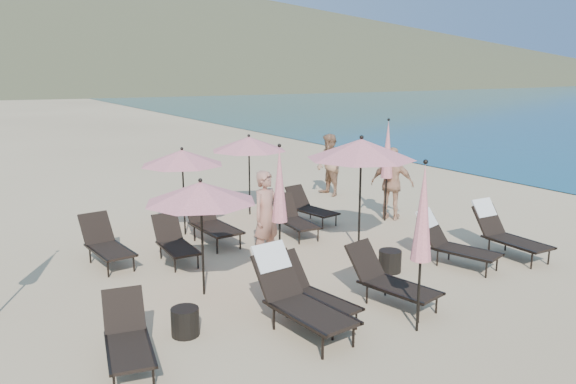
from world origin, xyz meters
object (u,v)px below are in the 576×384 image
umbrella_open_2 (182,158)px  beachgoer_b (330,165)px  umbrella_open_1 (361,149)px  umbrella_open_3 (249,144)px  lounger_1 (296,294)px  lounger_2 (310,292)px  lounger_9 (294,218)px  beachgoer_c (392,184)px  lounger_10 (310,207)px  umbrella_open_0 (201,192)px  side_table_0 (185,322)px  lounger_8 (211,221)px  lounger_7 (175,241)px  side_table_1 (390,261)px  umbrella_closed_3 (280,186)px  lounger_3 (389,279)px  lounger_5 (505,231)px  beachgoer_a (266,217)px  lounger_0 (128,337)px  umbrella_closed_1 (388,150)px  umbrella_closed_0 (423,214)px  lounger_6 (106,243)px  lounger_4 (451,241)px

umbrella_open_2 → beachgoer_b: (5.40, 1.74, -0.89)m
umbrella_open_1 → umbrella_open_3: 3.99m
lounger_1 → lounger_2: size_ratio=1.14×
lounger_9 → beachgoer_c: beachgoer_c is taller
lounger_10 → beachgoer_b: beachgoer_b is taller
umbrella_open_0 → side_table_0: bearing=-122.7°
umbrella_open_3 → beachgoer_c: umbrella_open_3 is taller
lounger_9 → lounger_8: bearing=169.2°
lounger_7 → side_table_1: lounger_7 is taller
umbrella_open_2 → umbrella_closed_3: (0.52, -3.58, -0.09)m
lounger_3 → umbrella_open_2: size_ratio=0.82×
lounger_5 → umbrella_open_0: bearing=169.6°
umbrella_open_2 → beachgoer_c: bearing=-15.6°
beachgoer_a → lounger_3: bearing=-93.9°
lounger_0 → umbrella_open_0: umbrella_open_0 is taller
umbrella_open_2 → umbrella_closed_1: bearing=-16.8°
lounger_9 → umbrella_open_3: (-0.01, 2.24, 1.51)m
umbrella_open_1 → umbrella_open_2: size_ratio=1.19×
lounger_3 → lounger_5: 3.87m
umbrella_open_2 → umbrella_closed_3: 3.62m
side_table_1 → umbrella_open_1: bearing=76.5°
lounger_2 → beachgoer_c: beachgoer_c is taller
umbrella_closed_0 → beachgoer_c: bearing=52.2°
umbrella_open_1 → umbrella_closed_3: umbrella_closed_3 is taller
lounger_3 → umbrella_open_3: bearing=71.0°
lounger_2 → umbrella_closed_1: bearing=28.4°
lounger_5 → lounger_8: bearing=141.8°
lounger_5 → umbrella_open_2: size_ratio=0.83×
side_table_0 → lounger_3: bearing=-11.3°
side_table_1 → lounger_7: bearing=140.1°
lounger_3 → lounger_2: bearing=159.2°
umbrella_open_3 → lounger_1: bearing=-111.5°
lounger_1 → umbrella_closed_1: umbrella_closed_1 is taller
lounger_7 → umbrella_open_3: (3.03, 2.54, 1.52)m
lounger_8 → umbrella_open_3: (1.89, 1.75, 1.44)m
lounger_1 → umbrella_open_3: size_ratio=0.89×
lounger_5 → umbrella_open_1: umbrella_open_1 is taller
umbrella_open_0 → beachgoer_c: size_ratio=1.09×
lounger_0 → umbrella_open_3: bearing=61.5°
side_table_0 → umbrella_open_2: bearing=69.2°
umbrella_open_1 → umbrella_open_3: (-0.64, 3.92, -0.28)m
lounger_6 → lounger_8: (2.39, 0.29, 0.05)m
lounger_6 → lounger_7: (1.26, -0.50, -0.03)m
umbrella_open_1 → lounger_3: bearing=-118.3°
lounger_7 → umbrella_closed_1: (5.74, 0.16, 1.44)m
lounger_9 → umbrella_open_0: (-3.24, -2.28, 1.41)m
lounger_0 → lounger_7: size_ratio=1.03×
lounger_0 → lounger_3: (4.27, -0.26, 0.04)m
lounger_7 → lounger_4: bearing=-32.0°
umbrella_closed_1 → side_table_0: bearing=-153.1°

